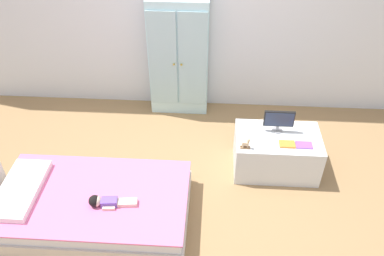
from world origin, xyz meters
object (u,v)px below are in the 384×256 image
at_px(bed, 94,205).
at_px(wardrobe, 179,59).
at_px(tv_stand, 276,153).
at_px(tv_monitor, 279,120).
at_px(book_purple, 304,145).
at_px(doll, 104,202).
at_px(book_orange, 287,144).
at_px(rocking_horse_toy, 246,144).

xyz_separation_m(bed, wardrobe, (0.59, 1.64, 0.54)).
bearing_deg(tv_stand, tv_monitor, 95.72).
bearing_deg(book_purple, doll, -158.19).
height_order(tv_monitor, book_orange, tv_monitor).
distance_m(doll, tv_monitor, 1.73).
bearing_deg(rocking_horse_toy, bed, -158.32).
height_order(wardrobe, book_orange, wardrobe).
xyz_separation_m(doll, rocking_horse_toy, (1.17, 0.61, 0.15)).
height_order(bed, wardrobe, wardrobe).
bearing_deg(book_orange, wardrobe, 135.60).
xyz_separation_m(doll, tv_monitor, (1.47, 0.88, 0.23)).
height_order(bed, book_orange, book_orange).
bearing_deg(book_orange, bed, -160.86).
relative_size(doll, tv_monitor, 1.39).
height_order(doll, rocking_horse_toy, rocking_horse_toy).
xyz_separation_m(tv_stand, book_purple, (0.21, -0.11, 0.21)).
xyz_separation_m(wardrobe, tv_monitor, (1.01, -0.86, -0.14)).
relative_size(rocking_horse_toy, book_orange, 0.77).
xyz_separation_m(tv_stand, tv_monitor, (-0.01, 0.09, 0.33)).
distance_m(wardrobe, book_purple, 1.64).
distance_m(bed, wardrobe, 1.82).
bearing_deg(tv_monitor, book_purple, -41.96).
bearing_deg(rocking_horse_toy, doll, -152.24).
bearing_deg(wardrobe, bed, -109.96).
xyz_separation_m(wardrobe, book_purple, (1.23, -1.06, -0.26)).
distance_m(bed, book_orange, 1.79).
distance_m(wardrobe, tv_monitor, 1.33).
relative_size(doll, book_orange, 2.77).
bearing_deg(book_purple, tv_monitor, 138.04).
relative_size(bed, tv_stand, 2.03).
bearing_deg(rocking_horse_toy, tv_stand, 29.43).
relative_size(doll, book_purple, 2.64).
bearing_deg(tv_monitor, tv_stand, -84.28).
bearing_deg(bed, doll, -36.95).
bearing_deg(doll, tv_stand, 28.12).
relative_size(tv_monitor, book_orange, 1.99).
relative_size(doll, wardrobe, 0.29).
height_order(doll, tv_monitor, tv_monitor).
bearing_deg(book_orange, tv_monitor, 108.87).
distance_m(wardrobe, rocking_horse_toy, 1.34).
bearing_deg(book_purple, tv_stand, 151.99).
height_order(bed, doll, doll).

